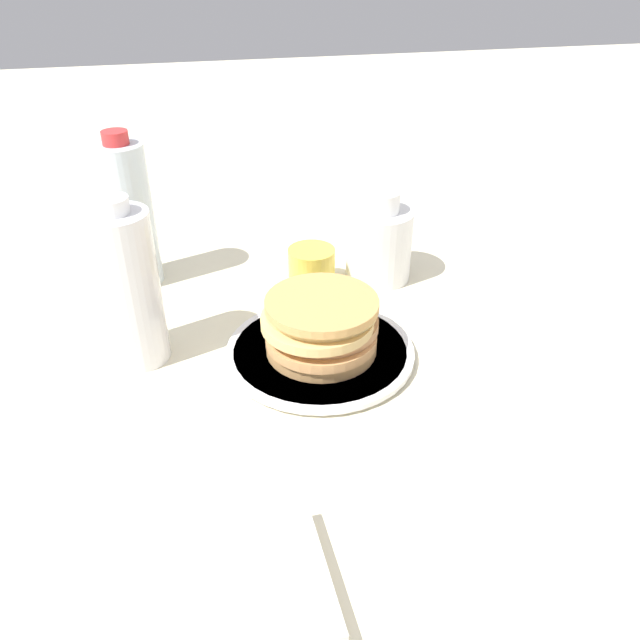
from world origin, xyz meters
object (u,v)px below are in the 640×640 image
Objects in this scene: juice_glass at (312,268)px; water_bottle_near at (127,288)px; cream_jug at (379,242)px; plate at (320,352)px; water_bottle_mid at (129,215)px; pancake_stack at (321,325)px.

water_bottle_near is (-0.25, -0.13, 0.07)m from juice_glass.
cream_jug is (0.10, 0.01, 0.03)m from juice_glass.
plate is at bearing -98.52° from juice_glass.
juice_glass is 0.29m from water_bottle_near.
water_bottle_mid is (-0.22, 0.25, 0.10)m from plate.
cream_jug is at bearing -10.49° from water_bottle_mid.
pancake_stack is at bearing -12.95° from water_bottle_near.
juice_glass is at bearing -177.18° from cream_jug.
plate is at bearing -12.55° from water_bottle_near.
juice_glass is (0.03, 0.18, -0.02)m from pancake_stack.
plate is at bearing -125.39° from cream_jug.
juice_glass reaches higher than plate.
cream_jug is at bearing 55.04° from pancake_stack.
pancake_stack is 2.13× the size of juice_glass.
juice_glass is at bearing 81.80° from pancake_stack.
plate is 1.12× the size of water_bottle_near.
juice_glass is (0.03, 0.18, 0.02)m from plate.
cream_jug is at bearing 2.82° from juice_glass.
water_bottle_near is (-0.22, 0.05, 0.05)m from pancake_stack.
pancake_stack is at bearing -98.20° from juice_glass.
plate is 1.59× the size of pancake_stack.
pancake_stack is at bearing -66.54° from plate.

